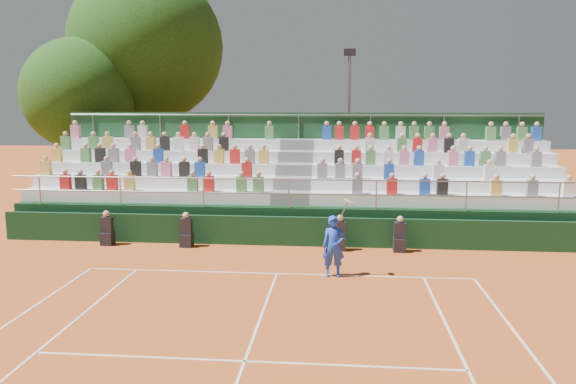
# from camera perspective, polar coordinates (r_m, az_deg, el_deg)

# --- Properties ---
(ground) EXTENTS (90.00, 90.00, 0.00)m
(ground) POSITION_cam_1_polar(r_m,az_deg,el_deg) (16.12, -1.14, -8.31)
(ground) COLOR #C25420
(ground) RESTS_ON ground
(courtside_wall) EXTENTS (20.00, 0.15, 1.00)m
(courtside_wall) POSITION_cam_1_polar(r_m,az_deg,el_deg) (19.06, -0.08, -4.00)
(courtside_wall) COLOR black
(courtside_wall) RESTS_ON ground
(line_officials) EXTENTS (10.25, 0.40, 1.19)m
(line_officials) POSITION_cam_1_polar(r_m,az_deg,el_deg) (18.75, -3.27, -4.31)
(line_officials) COLOR black
(line_officials) RESTS_ON ground
(grandstand) EXTENTS (20.00, 5.20, 4.40)m
(grandstand) POSITION_cam_1_polar(r_m,az_deg,el_deg) (22.11, 0.69, -0.62)
(grandstand) COLOR black
(grandstand) RESTS_ON ground
(tennis_player) EXTENTS (0.86, 0.45, 2.22)m
(tennis_player) POSITION_cam_1_polar(r_m,az_deg,el_deg) (15.69, 4.66, -5.52)
(tennis_player) COLOR blue
(tennis_player) RESTS_ON ground
(tree_west) EXTENTS (5.51, 5.51, 7.97)m
(tree_west) POSITION_cam_1_polar(r_m,az_deg,el_deg) (29.97, -20.46, 9.26)
(tree_west) COLOR #372214
(tree_west) RESTS_ON ground
(tree_east) EXTENTS (8.15, 8.15, 11.87)m
(tree_east) POSITION_cam_1_polar(r_m,az_deg,el_deg) (31.89, -14.19, 14.16)
(tree_east) COLOR #372214
(tree_east) RESTS_ON ground
(floodlight_mast) EXTENTS (0.60, 0.25, 7.49)m
(floodlight_mast) POSITION_cam_1_polar(r_m,az_deg,el_deg) (29.20, 6.19, 8.23)
(floodlight_mast) COLOR gray
(floodlight_mast) RESTS_ON ground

